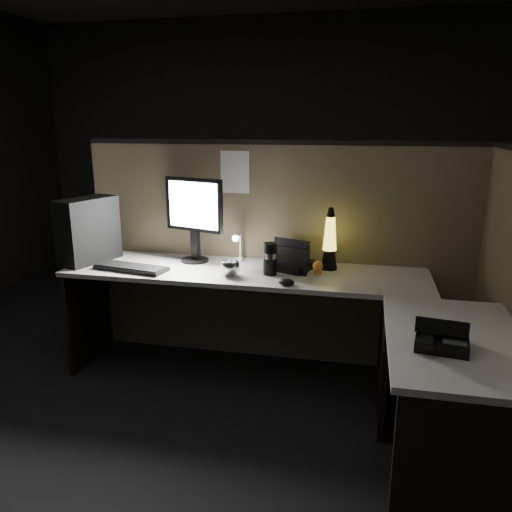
% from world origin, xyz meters
% --- Properties ---
extents(floor, '(6.00, 6.00, 0.00)m').
position_xyz_m(floor, '(0.00, 0.00, 0.00)').
color(floor, black).
rests_on(floor, ground).
extents(room_shell, '(6.00, 6.00, 6.00)m').
position_xyz_m(room_shell, '(0.00, 0.00, 1.62)').
color(room_shell, silver).
rests_on(room_shell, ground).
extents(partition_back, '(2.66, 0.06, 1.50)m').
position_xyz_m(partition_back, '(0.00, 0.93, 0.75)').
color(partition_back, brown).
rests_on(partition_back, ground).
extents(desk, '(2.60, 1.60, 0.73)m').
position_xyz_m(desk, '(0.18, 0.25, 0.58)').
color(desk, '#A9A6A0').
rests_on(desk, ground).
extents(pc_tower, '(0.31, 0.45, 0.43)m').
position_xyz_m(pc_tower, '(-1.22, 0.58, 0.95)').
color(pc_tower, black).
rests_on(pc_tower, desk).
extents(monitor, '(0.43, 0.19, 0.56)m').
position_xyz_m(monitor, '(-0.53, 0.75, 1.07)').
color(monitor, black).
rests_on(monitor, desk).
extents(keyboard, '(0.50, 0.24, 0.02)m').
position_xyz_m(keyboard, '(-0.86, 0.46, 0.74)').
color(keyboard, black).
rests_on(keyboard, desk).
extents(mouse, '(0.10, 0.08, 0.04)m').
position_xyz_m(mouse, '(0.16, 0.36, 0.75)').
color(mouse, black).
rests_on(mouse, desk).
extents(clip_lamp, '(0.04, 0.16, 0.21)m').
position_xyz_m(clip_lamp, '(-0.23, 0.74, 0.85)').
color(clip_lamp, white).
rests_on(clip_lamp, desk).
extents(organizer, '(0.32, 0.31, 0.20)m').
position_xyz_m(organizer, '(0.13, 0.71, 0.77)').
color(organizer, black).
rests_on(organizer, desk).
extents(lava_lamp, '(0.11, 0.11, 0.40)m').
position_xyz_m(lava_lamp, '(0.37, 0.75, 0.90)').
color(lava_lamp, black).
rests_on(lava_lamp, desk).
extents(travel_mug, '(0.09, 0.09, 0.20)m').
position_xyz_m(travel_mug, '(0.02, 0.55, 0.83)').
color(travel_mug, black).
rests_on(travel_mug, desk).
extents(steel_mug, '(0.15, 0.15, 0.09)m').
position_xyz_m(steel_mug, '(-0.21, 0.48, 0.78)').
color(steel_mug, '#B2B2B9').
rests_on(steel_mug, desk).
extents(figurine, '(0.06, 0.06, 0.06)m').
position_xyz_m(figurine, '(0.31, 0.61, 0.78)').
color(figurine, orange).
rests_on(figurine, desk).
extents(pinned_paper, '(0.20, 0.00, 0.28)m').
position_xyz_m(pinned_paper, '(-0.29, 0.90, 1.32)').
color(pinned_paper, white).
rests_on(pinned_paper, partition_back).
extents(desk_phone, '(0.24, 0.24, 0.13)m').
position_xyz_m(desk_phone, '(0.91, -0.31, 0.78)').
color(desk_phone, black).
rests_on(desk_phone, desk).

